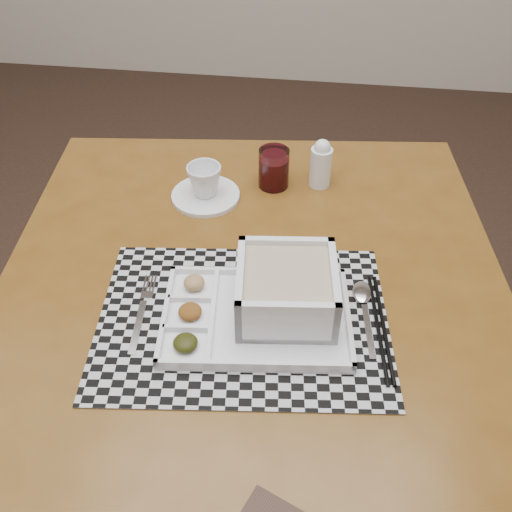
# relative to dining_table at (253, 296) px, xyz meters

# --- Properties ---
(floor) EXTENTS (5.00, 5.00, 0.00)m
(floor) POSITION_rel_dining_table_xyz_m (-0.54, -0.15, -0.64)
(floor) COLOR black
(floor) RESTS_ON ground
(dining_table) EXTENTS (1.05, 1.05, 0.71)m
(dining_table) POSITION_rel_dining_table_xyz_m (0.00, 0.00, 0.00)
(dining_table) COLOR #5A3510
(dining_table) RESTS_ON ground
(placemat) EXTENTS (0.54, 0.42, 0.00)m
(placemat) POSITION_rel_dining_table_xyz_m (0.00, -0.13, 0.07)
(placemat) COLOR #B5B6BE
(placemat) RESTS_ON dining_table
(serving_tray) EXTENTS (0.34, 0.25, 0.10)m
(serving_tray) POSITION_rel_dining_table_xyz_m (0.06, -0.11, 0.11)
(serving_tray) COLOR white
(serving_tray) RESTS_ON placemat
(fork) EXTENTS (0.04, 0.19, 0.00)m
(fork) POSITION_rel_dining_table_xyz_m (-0.17, -0.13, 0.08)
(fork) COLOR silver
(fork) RESTS_ON placemat
(spoon) EXTENTS (0.04, 0.18, 0.01)m
(spoon) POSITION_rel_dining_table_xyz_m (0.21, -0.05, 0.08)
(spoon) COLOR silver
(spoon) RESTS_ON placemat
(chopsticks) EXTENTS (0.04, 0.24, 0.01)m
(chopsticks) POSITION_rel_dining_table_xyz_m (0.24, -0.12, 0.08)
(chopsticks) COLOR black
(chopsticks) RESTS_ON placemat
(saucer) EXTENTS (0.15, 0.15, 0.01)m
(saucer) POSITION_rel_dining_table_xyz_m (-0.13, 0.21, 0.08)
(saucer) COLOR white
(saucer) RESTS_ON dining_table
(cup) EXTENTS (0.08, 0.08, 0.07)m
(cup) POSITION_rel_dining_table_xyz_m (-0.13, 0.21, 0.12)
(cup) COLOR white
(cup) RESTS_ON saucer
(juice_glass) EXTENTS (0.07, 0.07, 0.09)m
(juice_glass) POSITION_rel_dining_table_xyz_m (0.01, 0.28, 0.11)
(juice_glass) COLOR white
(juice_glass) RESTS_ON dining_table
(creamer_bottle) EXTENTS (0.05, 0.05, 0.11)m
(creamer_bottle) POSITION_rel_dining_table_xyz_m (0.11, 0.30, 0.13)
(creamer_bottle) COLOR white
(creamer_bottle) RESTS_ON dining_table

